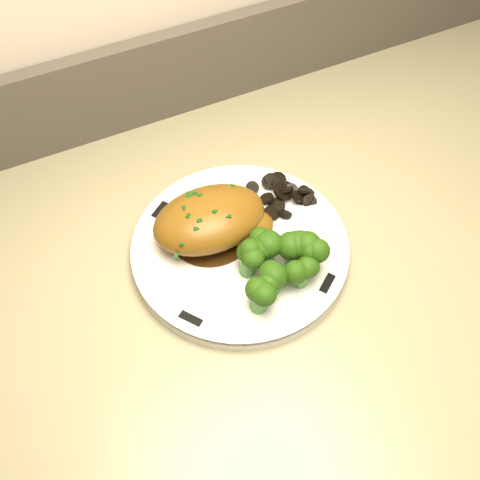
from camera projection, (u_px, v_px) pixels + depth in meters
name	position (u px, v px, depth m)	size (l,w,h in m)	color
counter	(363.00, 384.00, 1.05)	(2.08, 0.69, 1.02)	brown
plate	(240.00, 250.00, 0.67)	(0.24, 0.24, 0.02)	white
rim_accent_0	(282.00, 183.00, 0.72)	(0.03, 0.01, 0.00)	black
rim_accent_1	(160.00, 210.00, 0.69)	(0.03, 0.01, 0.00)	black
rim_accent_2	(191.00, 319.00, 0.61)	(0.03, 0.01, 0.00)	black
rim_accent_3	(327.00, 283.00, 0.63)	(0.03, 0.01, 0.00)	black
gravy_pool	(210.00, 233.00, 0.67)	(0.09, 0.09, 0.00)	#331D09
chicken_breast	(214.00, 220.00, 0.65)	(0.13, 0.09, 0.05)	brown
mushroom_pile	(280.00, 199.00, 0.70)	(0.09, 0.07, 0.02)	black
broccoli_florets	(279.00, 264.00, 0.62)	(0.10, 0.08, 0.04)	#519840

